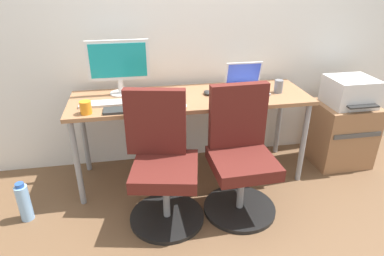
% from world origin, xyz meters
% --- Properties ---
extents(ground_plane, '(5.28, 5.28, 0.00)m').
position_xyz_m(ground_plane, '(0.00, 0.00, 0.00)').
color(ground_plane, brown).
extents(back_wall, '(4.40, 0.04, 2.60)m').
position_xyz_m(back_wall, '(0.00, 0.37, 1.30)').
color(back_wall, white).
rests_on(back_wall, ground).
extents(desk, '(1.90, 0.59, 0.74)m').
position_xyz_m(desk, '(0.00, 0.00, 0.67)').
color(desk, '#996B47').
rests_on(desk, ground).
extents(office_chair_left, '(0.54, 0.54, 0.94)m').
position_xyz_m(office_chair_left, '(-0.29, -0.48, 0.42)').
color(office_chair_left, black).
rests_on(office_chair_left, ground).
extents(office_chair_right, '(0.54, 0.54, 0.94)m').
position_xyz_m(office_chair_right, '(0.28, -0.48, 0.42)').
color(office_chair_right, black).
rests_on(office_chair_right, ground).
extents(side_cabinet, '(0.49, 0.43, 0.57)m').
position_xyz_m(side_cabinet, '(1.40, -0.02, 0.29)').
color(side_cabinet, '#996B47').
rests_on(side_cabinet, ground).
extents(printer, '(0.38, 0.40, 0.24)m').
position_xyz_m(printer, '(1.40, -0.02, 0.69)').
color(printer, silver).
rests_on(printer, side_cabinet).
extents(water_bottle_on_floor, '(0.09, 0.09, 0.31)m').
position_xyz_m(water_bottle_on_floor, '(-1.28, -0.36, 0.15)').
color(water_bottle_on_floor, '#8CBFF2').
rests_on(water_bottle_on_floor, ground).
extents(desktop_monitor, '(0.48, 0.18, 0.43)m').
position_xyz_m(desktop_monitor, '(-0.54, 0.15, 0.99)').
color(desktop_monitor, silver).
rests_on(desktop_monitor, desk).
extents(open_laptop, '(0.31, 0.27, 0.22)m').
position_xyz_m(open_laptop, '(0.47, 0.06, 0.79)').
color(open_laptop, silver).
rests_on(open_laptop, desk).
extents(keyboard_by_monitor, '(0.34, 0.12, 0.02)m').
position_xyz_m(keyboard_by_monitor, '(-0.50, -0.21, 0.75)').
color(keyboard_by_monitor, '#2D2D2D').
rests_on(keyboard_by_monitor, desk).
extents(keyboard_by_laptop, '(0.34, 0.12, 0.02)m').
position_xyz_m(keyboard_by_laptop, '(-0.68, -0.06, 0.75)').
color(keyboard_by_laptop, '#B7B7B7').
rests_on(keyboard_by_laptop, desk).
extents(mouse_by_monitor, '(0.06, 0.10, 0.03)m').
position_xyz_m(mouse_by_monitor, '(-0.10, -0.22, 0.75)').
color(mouse_by_monitor, silver).
rests_on(mouse_by_monitor, desk).
extents(mouse_by_laptop, '(0.06, 0.10, 0.03)m').
position_xyz_m(mouse_by_laptop, '(0.14, 0.02, 0.75)').
color(mouse_by_laptop, '#2D2D2D').
rests_on(mouse_by_laptop, desk).
extents(coffee_mug, '(0.08, 0.08, 0.09)m').
position_xyz_m(coffee_mug, '(-0.78, -0.21, 0.78)').
color(coffee_mug, orange).
rests_on(coffee_mug, desk).
extents(pen_cup, '(0.07, 0.07, 0.10)m').
position_xyz_m(pen_cup, '(0.72, -0.04, 0.79)').
color(pen_cup, slate).
rests_on(pen_cup, desk).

